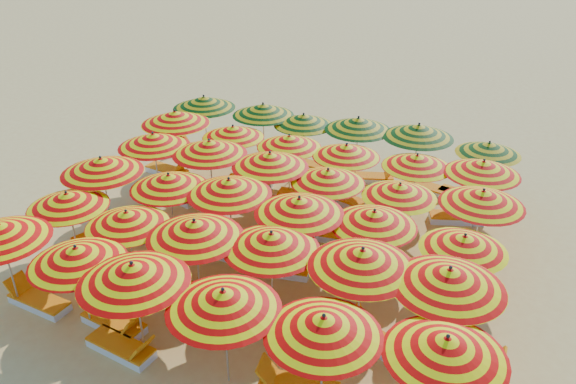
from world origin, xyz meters
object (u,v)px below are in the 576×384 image
(umbrella_12, at_px, (101,165))
(lounger_25, at_px, (426,188))
(umbrella_30, at_px, (204,102))
(umbrella_2, at_px, (133,273))
(lounger_15, at_px, (344,237))
(umbrella_21, at_px, (328,176))
(lounger_10, at_px, (123,231))
(umbrella_8, at_px, (195,229))
(umbrella_1, at_px, (77,255))
(umbrella_7, at_px, (127,219))
(umbrella_13, at_px, (169,182))
(umbrella_33, at_px, (358,124))
(umbrella_23, at_px, (483,198))
(lounger_6, at_px, (156,282))
(umbrella_20, at_px, (270,160))
(umbrella_34, at_px, (418,131))
(lounger_24, at_px, (371,178))
(beachgoer_a, at_px, (366,221))
(umbrella_0, at_px, (0,232))
(umbrella_27, at_px, (346,151))
(umbrella_26, at_px, (289,142))
(umbrella_4, at_px, (323,326))
(umbrella_25, at_px, (233,132))
(umbrella_19, at_px, (209,147))
(lounger_12, at_px, (215,249))
(lounger_9, at_px, (463,362))
(umbrella_24, at_px, (175,118))
(lounger_13, at_px, (281,268))
(lounger_26, at_px, (464,196))
(lounger_19, at_px, (361,205))
(umbrella_15, at_px, (299,206))
(lounger_8, at_px, (376,341))
(umbrella_3, at_px, (223,300))
(lounger_18, at_px, (304,196))
(lounger_14, at_px, (178,195))
(lounger_23, at_px, (319,167))
(lounger_1, at_px, (115,323))
(lounger_16, at_px, (168,171))
(umbrella_31, at_px, (263,110))
(lounger_21, at_px, (197,149))
(umbrella_29, at_px, (483,168))
(umbrella_35, at_px, (489,148))
(lounger_2, at_px, (122,348))
(umbrella_11, at_px, (449,278))
(umbrella_22, at_px, (400,191))
(lounger_20, at_px, (458,217))
(lounger_5, at_px, (96,260))
(umbrella_6, at_px, (67,200))

(umbrella_12, height_order, lounger_25, umbrella_12)
(umbrella_30, relative_size, lounger_25, 1.63)
(umbrella_2, distance_m, lounger_15, 7.29)
(umbrella_21, relative_size, lounger_10, 1.48)
(umbrella_8, bearing_deg, umbrella_1, -138.52)
(umbrella_7, xyz_separation_m, lounger_15, (4.67, 4.15, -1.89))
(umbrella_13, height_order, umbrella_33, umbrella_33)
(umbrella_23, height_order, lounger_6, umbrella_23)
(umbrella_2, distance_m, umbrella_20, 6.54)
(umbrella_23, height_order, umbrella_34, umbrella_34)
(lounger_24, xyz_separation_m, beachgoer_a, (0.82, -3.99, 0.50))
(umbrella_0, relative_size, umbrella_27, 1.05)
(umbrella_20, bearing_deg, umbrella_26, 94.18)
(umbrella_34, distance_m, lounger_15, 4.87)
(umbrella_4, xyz_separation_m, umbrella_25, (-6.23, 8.56, -0.12))
(umbrella_13, xyz_separation_m, umbrella_19, (0.05, 2.35, 0.14))
(umbrella_33, xyz_separation_m, lounger_12, (-2.54, -6.25, -2.08))
(umbrella_12, relative_size, lounger_9, 1.53)
(umbrella_24, relative_size, lounger_13, 1.82)
(umbrella_0, height_order, lounger_15, umbrella_0)
(lounger_6, height_order, lounger_26, same)
(umbrella_27, relative_size, lounger_19, 1.53)
(umbrella_15, bearing_deg, lounger_8, -35.54)
(umbrella_3, height_order, umbrella_8, umbrella_8)
(lounger_18, bearing_deg, lounger_10, -140.95)
(umbrella_20, xyz_separation_m, lounger_14, (-3.65, 0.25, -2.08))
(lounger_18, height_order, lounger_23, same)
(lounger_1, height_order, lounger_6, same)
(lounger_10, xyz_separation_m, lounger_16, (-1.11, 4.29, 0.00))
(umbrella_12, bearing_deg, beachgoer_a, 18.23)
(umbrella_31, bearing_deg, umbrella_26, -48.74)
(lounger_1, height_order, lounger_24, same)
(umbrella_25, xyz_separation_m, umbrella_27, (4.21, -0.19, 0.02))
(lounger_21, bearing_deg, umbrella_29, 171.37)
(umbrella_4, distance_m, umbrella_35, 10.76)
(lounger_12, bearing_deg, umbrella_2, -78.69)
(umbrella_7, xyz_separation_m, umbrella_31, (0.06, 8.54, 0.16))
(lounger_2, bearing_deg, lounger_21, 119.98)
(lounger_14, distance_m, lounger_15, 6.19)
(umbrella_12, distance_m, umbrella_26, 6.12)
(umbrella_11, bearing_deg, lounger_9, -1.02)
(umbrella_19, height_order, lounger_6, umbrella_19)
(umbrella_3, height_order, umbrella_13, umbrella_3)
(umbrella_22, xyz_separation_m, umbrella_25, (-6.38, 2.18, 0.05))
(lounger_12, height_order, lounger_20, same)
(umbrella_24, relative_size, umbrella_30, 1.10)
(lounger_5, bearing_deg, lounger_19, -113.85)
(lounger_13, height_order, lounger_15, same)
(umbrella_20, xyz_separation_m, umbrella_31, (-2.10, 4.20, -0.02))
(umbrella_0, height_order, umbrella_6, umbrella_0)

